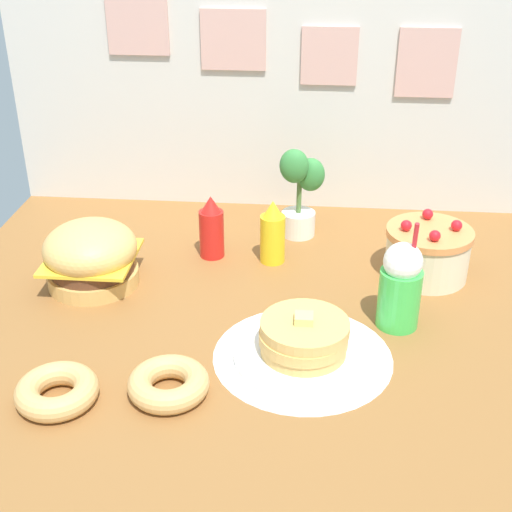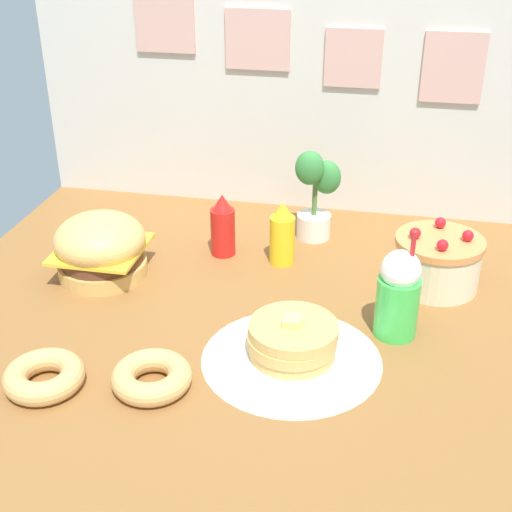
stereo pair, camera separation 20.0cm
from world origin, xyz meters
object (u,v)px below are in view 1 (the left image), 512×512
(cream_soda_cup, at_px, (400,286))
(mustard_bottle, at_px, (272,234))
(layer_cake, at_px, (427,252))
(potted_plant, at_px, (299,189))
(burger, at_px, (91,256))
(pancake_stack, at_px, (303,342))
(donut_pink_glaze, at_px, (57,390))
(donut_chocolate, at_px, (168,383))
(ketchup_bottle, at_px, (212,229))

(cream_soda_cup, bearing_deg, mustard_bottle, 137.45)
(layer_cake, xyz_separation_m, potted_plant, (-0.42, 0.26, 0.09))
(potted_plant, bearing_deg, burger, -146.97)
(layer_cake, height_order, mustard_bottle, mustard_bottle)
(mustard_bottle, bearing_deg, pancake_stack, -77.32)
(pancake_stack, distance_m, cream_soda_cup, 0.33)
(cream_soda_cup, height_order, donut_pink_glaze, cream_soda_cup)
(donut_pink_glaze, bearing_deg, pancake_stack, 21.39)
(cream_soda_cup, height_order, donut_chocolate, cream_soda_cup)
(layer_cake, relative_size, cream_soda_cup, 0.83)
(burger, xyz_separation_m, cream_soda_cup, (0.92, -0.15, 0.03))
(layer_cake, height_order, ketchup_bottle, ketchup_bottle)
(ketchup_bottle, bearing_deg, potted_plant, 33.67)
(pancake_stack, relative_size, donut_pink_glaze, 1.83)
(pancake_stack, bearing_deg, donut_chocolate, -151.16)
(mustard_bottle, distance_m, cream_soda_cup, 0.52)
(mustard_bottle, distance_m, potted_plant, 0.23)
(burger, distance_m, pancake_stack, 0.74)
(mustard_bottle, relative_size, potted_plant, 0.66)
(mustard_bottle, bearing_deg, cream_soda_cup, -42.55)
(burger, height_order, pancake_stack, burger)
(burger, distance_m, mustard_bottle, 0.58)
(pancake_stack, bearing_deg, layer_cake, 51.71)
(mustard_bottle, distance_m, donut_pink_glaze, 0.89)
(burger, bearing_deg, layer_cake, 7.89)
(donut_pink_glaze, bearing_deg, ketchup_bottle, 71.28)
(pancake_stack, bearing_deg, potted_plant, 93.14)
(donut_chocolate, xyz_separation_m, potted_plant, (0.28, 0.92, 0.14))
(layer_cake, height_order, cream_soda_cup, cream_soda_cup)
(pancake_stack, height_order, donut_chocolate, pancake_stack)
(burger, bearing_deg, donut_pink_glaze, -82.08)
(pancake_stack, xyz_separation_m, potted_plant, (-0.04, 0.74, 0.13))
(donut_pink_glaze, bearing_deg, donut_chocolate, 11.05)
(donut_chocolate, bearing_deg, pancake_stack, 28.84)
(burger, bearing_deg, potted_plant, 33.03)
(burger, distance_m, cream_soda_cup, 0.94)
(cream_soda_cup, distance_m, donut_pink_glaze, 0.95)
(mustard_bottle, xyz_separation_m, donut_pink_glaze, (-0.47, -0.76, -0.07))
(mustard_bottle, height_order, donut_chocolate, mustard_bottle)
(ketchup_bottle, xyz_separation_m, mustard_bottle, (0.20, -0.02, 0.00))
(donut_pink_glaze, height_order, potted_plant, potted_plant)
(burger, height_order, layer_cake, burger)
(cream_soda_cup, xyz_separation_m, donut_pink_glaze, (-0.85, -0.41, -0.09))
(pancake_stack, bearing_deg, donut_pink_glaze, -158.61)
(donut_pink_glaze, bearing_deg, mustard_bottle, 58.43)
(ketchup_bottle, bearing_deg, donut_chocolate, -90.16)
(burger, relative_size, pancake_stack, 0.78)
(pancake_stack, distance_m, donut_pink_glaze, 0.63)
(burger, xyz_separation_m, mustard_bottle, (0.54, 0.20, 0.00))
(pancake_stack, xyz_separation_m, donut_pink_glaze, (-0.59, -0.23, -0.02))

